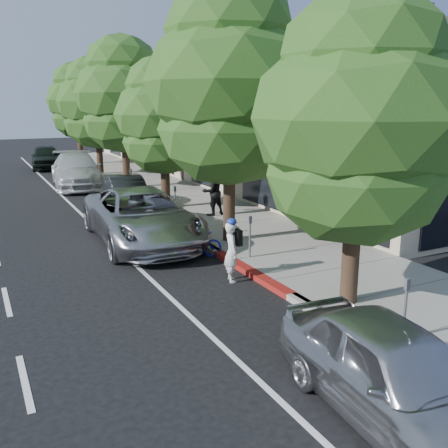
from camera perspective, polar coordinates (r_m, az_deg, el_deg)
ground at (r=13.18m, az=5.21°, el=-7.07°), size 120.00×120.00×0.00m
sidewalk at (r=20.95m, az=-1.11°, el=1.09°), size 4.60×56.00×0.15m
curb at (r=20.08m, az=-7.02°, el=0.43°), size 0.30×56.00×0.15m
curb_red_segment at (r=13.95m, az=3.02°, el=-5.49°), size 0.32×4.00×0.15m
storefront_building at (r=32.72m, az=2.76°, el=11.71°), size 10.00×36.00×7.00m
street_tree_0 at (r=11.28m, az=15.19°, el=11.11°), size 4.76×4.76×7.04m
street_tree_1 at (r=16.24m, az=0.62°, el=15.48°), size 5.42×5.42×8.45m
street_tree_2 at (r=21.74m, az=-6.92°, el=12.08°), size 4.18×4.18×6.64m
street_tree_3 at (r=27.44m, az=-11.48°, el=14.19°), size 5.04×5.04×8.12m
street_tree_4 at (r=33.24m, az=-14.36°, el=13.24°), size 4.95×4.95×7.57m
street_tree_5 at (r=39.11m, az=-16.41°, el=13.29°), size 4.44×4.44×7.56m
cyclist at (r=13.24m, az=0.88°, el=-3.22°), size 0.53×0.67×1.61m
bicycle at (r=15.20m, az=-3.32°, el=-2.40°), size 1.75×0.79×0.89m
silver_suv at (r=17.07m, az=-9.38°, el=0.82°), size 3.28×6.63×1.81m
dark_sedan at (r=22.79m, az=-11.05°, el=3.51°), size 1.88×4.45×1.43m
white_pickup at (r=29.44m, az=-16.50°, el=5.89°), size 3.26×6.61×1.85m
dark_suv_far at (r=38.34m, az=-19.66°, el=7.26°), size 2.57×5.17×1.69m
near_car_a at (r=8.08m, az=19.01°, el=-15.94°), size 2.23×4.68×1.55m
pedestrian at (r=20.39m, az=-1.34°, el=3.73°), size 1.05×0.88×1.94m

